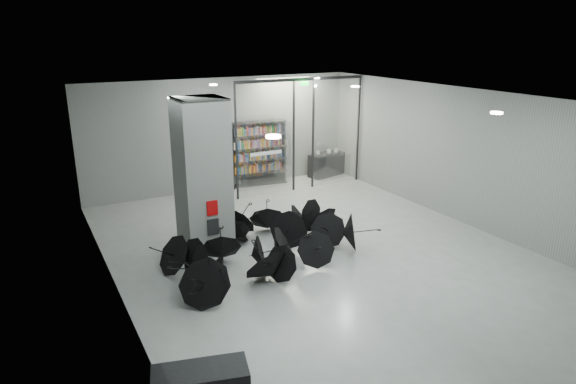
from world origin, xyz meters
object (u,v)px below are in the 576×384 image
bookshelf (258,153)px  umbrella_cluster (260,250)px  shop_counter (326,164)px  column (203,177)px  bench (201,383)px

bookshelf → umbrella_cluster: size_ratio=0.43×
bookshelf → shop_counter: (2.93, -0.18, -0.74)m
bookshelf → shop_counter: bearing=3.4°
column → shop_counter: (6.70, 4.57, -1.54)m
bench → shop_counter: 13.20m
column → bench: size_ratio=2.67×
column → shop_counter: column is taller
bench → umbrella_cluster: 4.94m
bookshelf → umbrella_cluster: (-2.83, -6.13, -0.88)m
bench → shop_counter: size_ratio=0.99×
bench → bookshelf: size_ratio=0.63×
column → bookshelf: size_ratio=1.67×
bookshelf → shop_counter: bookshelf is taller
column → bookshelf: 6.12m
bench → umbrella_cluster: size_ratio=0.27×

